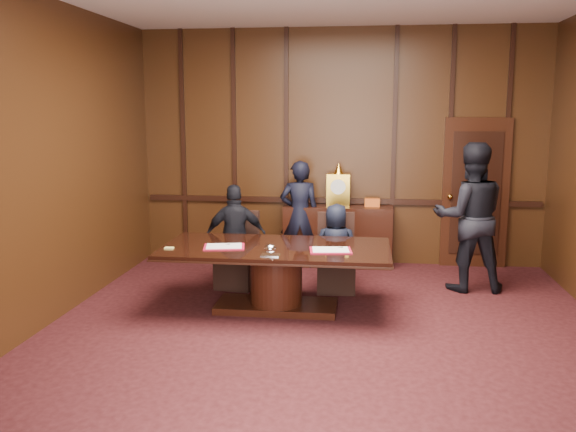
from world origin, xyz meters
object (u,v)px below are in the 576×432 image
object	(u,v)px
signatory_right	(336,248)
witness_right	(470,217)
witness_left	(300,214)
sideboard	(338,233)
conference_table	(276,267)
signatory_left	(236,237)

from	to	relation	value
signatory_right	witness_right	distance (m)	1.76
witness_left	witness_right	world-z (taller)	witness_right
sideboard	witness_right	world-z (taller)	witness_right
witness_right	conference_table	bearing A→B (deg)	22.28
sideboard	witness_left	xyz separation A→B (m)	(-0.56, -0.16, 0.31)
signatory_left	witness_right	world-z (taller)	witness_right
conference_table	witness_left	size ratio (longest dim) A/B	1.65
signatory_left	witness_left	xyz separation A→B (m)	(0.70, 1.20, 0.11)
signatory_left	signatory_right	world-z (taller)	signatory_left
signatory_left	witness_right	size ratio (longest dim) A/B	0.72
conference_table	witness_right	bearing A→B (deg)	25.74
signatory_left	signatory_right	bearing A→B (deg)	165.88
conference_table	signatory_left	bearing A→B (deg)	129.09
sideboard	signatory_right	world-z (taller)	sideboard
signatory_right	witness_left	xyz separation A→B (m)	(-0.60, 1.20, 0.22)
sideboard	signatory_left	xyz separation A→B (m)	(-1.26, -1.36, 0.20)
signatory_right	witness_right	size ratio (longest dim) A/B	0.60
signatory_right	conference_table	bearing A→B (deg)	48.43
conference_table	witness_left	bearing A→B (deg)	88.46
sideboard	signatory_left	distance (m)	1.87
sideboard	witness_right	distance (m)	2.07
signatory_left	witness_right	xyz separation A→B (m)	(2.99, 0.33, 0.27)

